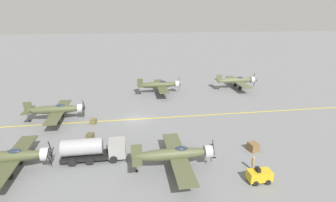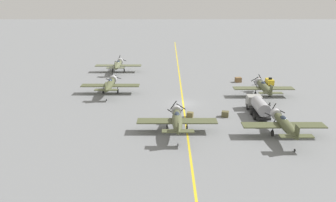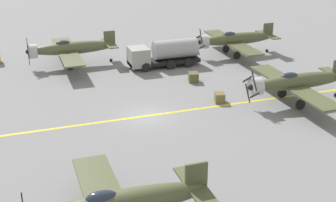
# 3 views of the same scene
# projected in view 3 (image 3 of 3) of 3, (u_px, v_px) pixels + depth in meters

# --- Properties ---
(ground_plane) EXTENTS (400.00, 400.00, 0.00)m
(ground_plane) POSITION_uv_depth(u_px,v_px,m) (147.00, 116.00, 39.91)
(ground_plane) COLOR slate
(taxiway_stripe) EXTENTS (0.30, 160.00, 0.01)m
(taxiway_stripe) POSITION_uv_depth(u_px,v_px,m) (147.00, 116.00, 39.90)
(taxiway_stripe) COLOR yellow
(taxiway_stripe) RESTS_ON ground
(airplane_near_right) EXTENTS (12.00, 9.98, 3.66)m
(airplane_near_right) POSITION_uv_depth(u_px,v_px,m) (235.00, 39.00, 55.93)
(airplane_near_right) COLOR #4A4F31
(airplane_near_right) RESTS_ON ground
(airplane_mid_right) EXTENTS (12.00, 9.98, 3.65)m
(airplane_mid_right) POSITION_uv_depth(u_px,v_px,m) (70.00, 48.00, 52.19)
(airplane_mid_right) COLOR #515638
(airplane_mid_right) RESTS_ON ground
(airplane_near_center) EXTENTS (12.00, 9.98, 3.65)m
(airplane_near_center) POSITION_uv_depth(u_px,v_px,m) (296.00, 82.00, 41.91)
(airplane_near_center) COLOR #4D5233
(airplane_near_center) RESTS_ON ground
(fuel_tanker) EXTENTS (2.68, 8.00, 2.98)m
(fuel_tanker) POSITION_uv_depth(u_px,v_px,m) (164.00, 53.00, 52.12)
(fuel_tanker) COLOR black
(fuel_tanker) RESTS_ON ground
(supply_crate_by_tanker) EXTENTS (1.24, 1.12, 0.87)m
(supply_crate_by_tanker) POSITION_uv_depth(u_px,v_px,m) (220.00, 98.00, 42.65)
(supply_crate_by_tanker) COLOR brown
(supply_crate_by_tanker) RESTS_ON ground
(supply_crate_mid_lane) EXTENTS (1.35, 1.21, 0.96)m
(supply_crate_mid_lane) POSITION_uv_depth(u_px,v_px,m) (193.00, 77.00, 47.78)
(supply_crate_mid_lane) COLOR brown
(supply_crate_mid_lane) RESTS_ON ground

